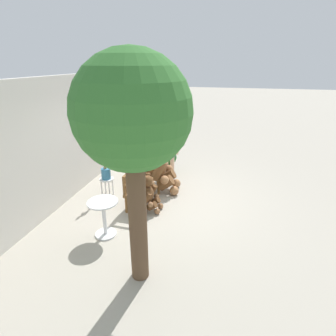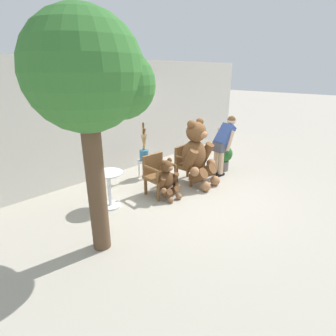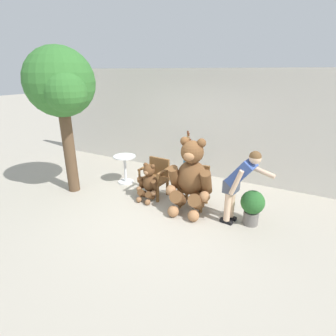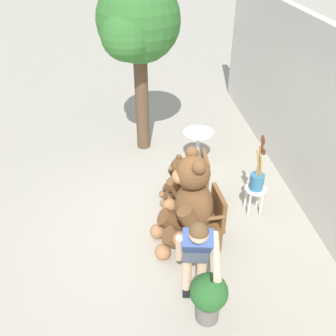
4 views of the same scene
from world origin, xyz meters
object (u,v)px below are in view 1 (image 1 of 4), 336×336
Objects in this scene: teddy_bear_large at (160,163)px; round_side_table at (104,214)px; white_stool at (107,183)px; patio_tree at (137,118)px; person_visitor at (171,146)px; potted_plant at (169,159)px; wooden_chair_right at (150,173)px; wooden_chair_left at (136,190)px; brush_bucket at (106,171)px; teddy_bear_small at (149,193)px.

teddy_bear_large reaches higher than round_side_table.
white_stool is 3.46m from patio_tree.
person_visitor is (0.98, -0.07, 0.14)m from teddy_bear_large.
wooden_chair_right is at bearing 170.09° from potted_plant.
wooden_chair_right is at bearing -0.01° from wooden_chair_left.
brush_bucket reaches higher than potted_plant.
wooden_chair_right is at bearing 16.34° from teddy_bear_small.
teddy_bear_small is at bearing -163.66° from wooden_chair_right.
wooden_chair_left is 1.87× the size of white_stool.
potted_plant is (0.26, 0.12, -0.49)m from person_visitor.
white_stool is (-1.57, 1.24, -0.54)m from person_visitor.
patio_tree reaches higher than potted_plant.
wooden_chair_right is 1.19× the size of round_side_table.
teddy_bear_small is 1.26× the size of potted_plant.
teddy_bear_large is at bearing -14.94° from wooden_chair_left.
person_visitor is (1.97, -0.05, 0.47)m from teddy_bear_small.
brush_bucket is 3.29m from patio_tree.
teddy_bear_large is 1.03× the size of person_visitor.
person_visitor is at bearing -11.04° from round_side_table.
wooden_chair_right is 3.50m from patio_tree.
brush_bucket is (0.00, -0.00, 0.30)m from white_stool.
white_stool is 1.60m from round_side_table.
brush_bucket reaches higher than teddy_bear_small.
brush_bucket is at bearing 71.36° from teddy_bear_small.
patio_tree is (-2.21, -1.66, 1.78)m from brush_bucket.
wooden_chair_left is 1.19× the size of round_side_table.
person_visitor is 3.12m from round_side_table.
teddy_bear_large is 3.31m from patio_tree.
wooden_chair_left and wooden_chair_right have the same top height.
round_side_table is at bearing -156.09° from brush_bucket.
patio_tree is 4.56m from potted_plant.
patio_tree is at bearing -173.61° from person_visitor.
teddy_bear_large is at bearing -14.20° from round_side_table.
white_stool is (0.40, 1.19, -0.06)m from teddy_bear_small.
potted_plant is (1.24, 0.05, -0.35)m from teddy_bear_large.
teddy_bear_small is at bearing -108.56° from white_stool.
brush_bucket reaches higher than white_stool.
brush_bucket is (-0.59, 1.17, -0.09)m from teddy_bear_large.
potted_plant is at bearing -9.91° from wooden_chair_right.
wooden_chair_left is 0.58× the size of person_visitor.
teddy_bear_small is 1.19m from round_side_table.
potted_plant is (1.83, -1.12, -0.26)m from brush_bucket.
potted_plant is at bearing -8.20° from round_side_table.
patio_tree is at bearing -172.37° from potted_plant.
wooden_chair_right is (0.98, -0.00, 0.00)m from wooden_chair_left.
wooden_chair_left reaches higher than round_side_table.
teddy_bear_small is (-0.98, -0.29, -0.04)m from wooden_chair_right.
round_side_table is (-2.04, 0.26, -0.01)m from wooden_chair_right.
round_side_table is at bearing -156.05° from white_stool.
brush_bucket is at bearing 122.68° from wooden_chair_right.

